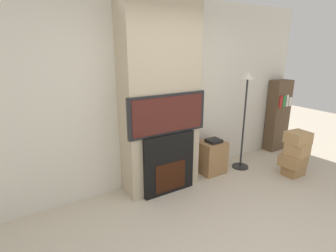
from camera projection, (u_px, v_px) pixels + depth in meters
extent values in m
cube|color=silver|center=(152.00, 95.00, 3.81)|extent=(6.00, 0.06, 2.70)
cube|color=#BCAD8E|center=(160.00, 97.00, 3.61)|extent=(1.09, 0.42, 2.70)
cube|color=black|center=(168.00, 163.00, 3.70)|extent=(0.78, 0.14, 0.88)
cube|color=#33160A|center=(171.00, 177.00, 3.69)|extent=(0.48, 0.01, 0.42)
cube|color=black|center=(168.00, 114.00, 3.49)|extent=(1.17, 0.06, 0.55)
cube|color=#471914|center=(169.00, 115.00, 3.47)|extent=(1.07, 0.01, 0.48)
cylinder|color=#262628|center=(240.00, 166.00, 4.59)|extent=(0.28, 0.28, 0.03)
cylinder|color=#262628|center=(244.00, 124.00, 4.37)|extent=(0.03, 0.03, 1.51)
cone|color=silver|center=(248.00, 76.00, 4.14)|extent=(0.21, 0.21, 0.10)
cube|color=#A37A4C|center=(293.00, 170.00, 4.29)|extent=(0.33, 0.24, 0.18)
cube|color=#A37A4C|center=(293.00, 160.00, 4.24)|extent=(0.44, 0.37, 0.19)
cube|color=tan|center=(297.00, 149.00, 4.17)|extent=(0.36, 0.31, 0.19)
cube|color=tan|center=(298.00, 138.00, 4.13)|extent=(0.36, 0.32, 0.18)
cube|color=#997047|center=(211.00, 157.00, 4.33)|extent=(0.41, 0.37, 0.54)
cube|color=black|center=(214.00, 141.00, 4.22)|extent=(0.23, 0.20, 0.05)
cube|color=brown|center=(278.00, 116.00, 5.24)|extent=(0.45, 0.23, 1.41)
cube|color=#B22823|center=(281.00, 102.00, 4.97)|extent=(0.08, 0.02, 0.23)
cube|color=#2D7F3D|center=(284.00, 101.00, 5.02)|extent=(0.08, 0.02, 0.22)
cube|color=white|center=(287.00, 101.00, 5.06)|extent=(0.05, 0.02, 0.23)
cube|color=white|center=(290.00, 102.00, 5.12)|extent=(0.08, 0.02, 0.17)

